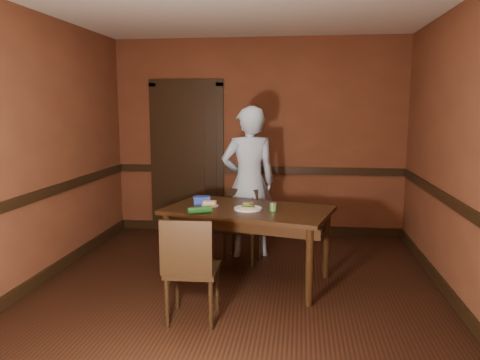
% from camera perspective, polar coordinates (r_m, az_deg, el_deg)
% --- Properties ---
extents(floor, '(4.00, 4.50, 0.01)m').
position_cam_1_polar(floor, '(4.60, -0.58, -13.71)').
color(floor, black).
rests_on(floor, ground).
extents(wall_back, '(4.00, 0.02, 2.70)m').
position_cam_1_polar(wall_back, '(6.50, 2.18, 5.20)').
color(wall_back, brown).
rests_on(wall_back, ground).
extents(wall_front, '(4.00, 0.02, 2.70)m').
position_cam_1_polar(wall_front, '(2.09, -9.30, -2.83)').
color(wall_front, brown).
rests_on(wall_front, ground).
extents(wall_left, '(0.02, 4.50, 2.70)m').
position_cam_1_polar(wall_left, '(4.96, -24.18, 3.27)').
color(wall_left, brown).
rests_on(wall_left, ground).
extents(wall_right, '(0.02, 4.50, 2.70)m').
position_cam_1_polar(wall_right, '(4.45, 25.82, 2.61)').
color(wall_right, brown).
rests_on(wall_right, ground).
extents(dado_back, '(4.00, 0.03, 0.10)m').
position_cam_1_polar(dado_back, '(6.53, 2.14, 1.24)').
color(dado_back, black).
rests_on(dado_back, ground).
extents(dado_left, '(0.03, 4.50, 0.10)m').
position_cam_1_polar(dado_left, '(5.01, -23.71, -1.85)').
color(dado_left, black).
rests_on(dado_left, ground).
extents(dado_right, '(0.03, 4.50, 0.10)m').
position_cam_1_polar(dado_right, '(4.51, 25.25, -3.07)').
color(dado_right, black).
rests_on(dado_right, ground).
extents(baseboard_back, '(4.00, 0.03, 0.12)m').
position_cam_1_polar(baseboard_back, '(6.69, 2.10, -5.91)').
color(baseboard_back, black).
rests_on(baseboard_back, ground).
extents(baseboard_left, '(0.03, 4.50, 0.12)m').
position_cam_1_polar(baseboard_left, '(5.22, -23.12, -10.95)').
color(baseboard_left, black).
rests_on(baseboard_left, ground).
extents(baseboard_right, '(0.03, 4.50, 0.12)m').
position_cam_1_polar(baseboard_right, '(4.75, 24.56, -13.04)').
color(baseboard_right, black).
rests_on(baseboard_right, ground).
extents(door, '(1.05, 0.07, 2.20)m').
position_cam_1_polar(door, '(6.65, -6.48, 3.00)').
color(door, black).
rests_on(door, ground).
extents(dining_table, '(1.79, 1.28, 0.76)m').
position_cam_1_polar(dining_table, '(4.82, 0.98, -7.86)').
color(dining_table, black).
rests_on(dining_table, floor).
extents(chair_far, '(0.44, 0.44, 0.83)m').
position_cam_1_polar(chair_far, '(5.36, 0.30, -5.77)').
color(chair_far, black).
rests_on(chair_far, floor).
extents(chair_near, '(0.43, 0.43, 0.90)m').
position_cam_1_polar(chair_near, '(3.97, -5.80, -10.59)').
color(chair_near, black).
rests_on(chair_near, floor).
extents(person, '(0.75, 0.61, 1.78)m').
position_cam_1_polar(person, '(5.52, 1.08, -0.27)').
color(person, '#AAC6DE').
rests_on(person, floor).
extents(sandwich_plate, '(0.28, 0.28, 0.07)m').
position_cam_1_polar(sandwich_plate, '(4.66, 0.98, -3.37)').
color(sandwich_plate, white).
rests_on(sandwich_plate, dining_table).
extents(sauce_jar, '(0.07, 0.07, 0.08)m').
position_cam_1_polar(sauce_jar, '(4.61, 4.06, -3.27)').
color(sauce_jar, '#468638').
rests_on(sauce_jar, dining_table).
extents(cheese_saucer, '(0.17, 0.17, 0.05)m').
position_cam_1_polar(cheese_saucer, '(4.82, -3.70, -2.95)').
color(cheese_saucer, white).
rests_on(cheese_saucer, dining_table).
extents(food_tub, '(0.20, 0.16, 0.08)m').
position_cam_1_polar(food_tub, '(4.96, -4.70, -2.44)').
color(food_tub, blue).
rests_on(food_tub, dining_table).
extents(wrapped_veg, '(0.24, 0.16, 0.06)m').
position_cam_1_polar(wrapped_veg, '(4.50, -4.95, -3.68)').
color(wrapped_veg, '#1A4F1A').
rests_on(wrapped_veg, dining_table).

